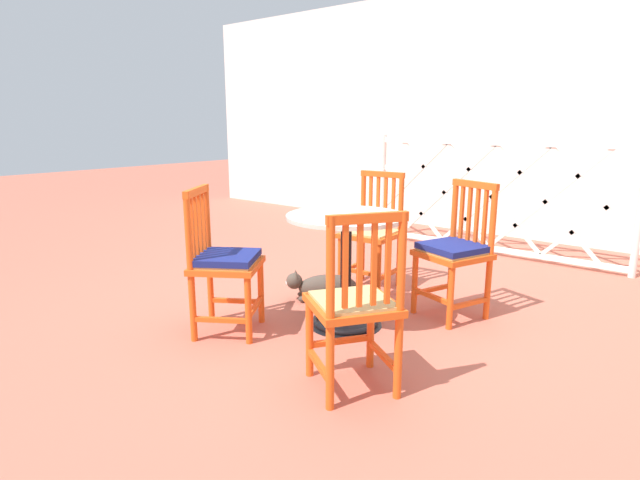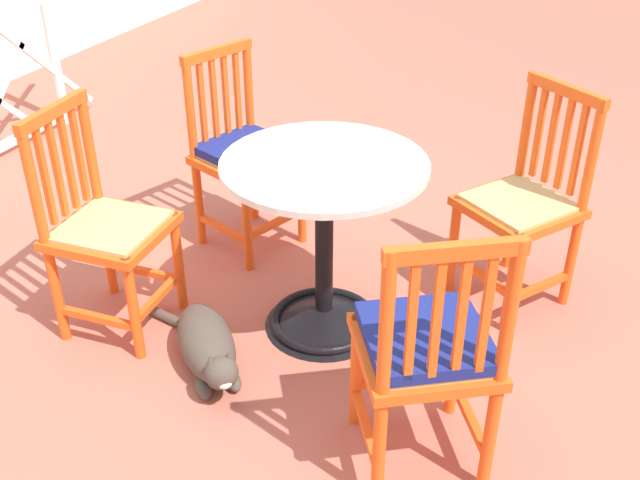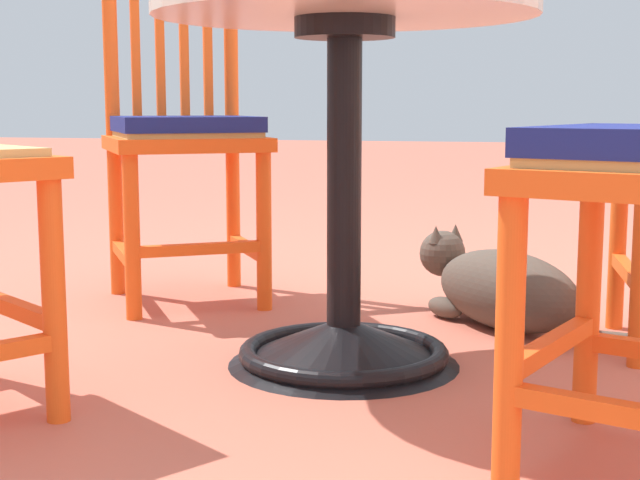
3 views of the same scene
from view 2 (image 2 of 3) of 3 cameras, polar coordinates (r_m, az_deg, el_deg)
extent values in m
plane|color=#BC604C|center=(3.13, 0.27, -5.99)|extent=(24.00, 24.00, 0.00)
cylinder|color=silver|center=(5.04, -19.69, 14.41)|extent=(0.06, 0.06, 1.15)
cube|color=silver|center=(4.87, -21.67, 13.48)|extent=(1.05, 0.02, 1.05)
cube|color=silver|center=(4.87, -21.67, 13.48)|extent=(1.05, 0.02, 1.05)
cone|color=black|center=(3.07, 0.30, -5.64)|extent=(0.48, 0.48, 0.10)
torus|color=black|center=(3.08, 0.30, -6.01)|extent=(0.44, 0.44, 0.04)
cylinder|color=black|center=(2.89, 0.31, -0.52)|extent=(0.07, 0.07, 0.66)
cylinder|color=black|center=(2.73, 0.33, 5.06)|extent=(0.20, 0.20, 0.04)
cylinder|color=beige|center=(2.72, 0.34, 5.67)|extent=(0.76, 0.76, 0.02)
cylinder|color=#EA5619|center=(3.12, -10.63, -1.64)|extent=(0.04, 0.04, 0.45)
cylinder|color=#EA5619|center=(2.89, -13.89, -5.08)|extent=(0.04, 0.04, 0.45)
cylinder|color=#EA5619|center=(3.18, -16.39, 3.01)|extent=(0.04, 0.04, 0.91)
cylinder|color=#EA5619|center=(2.95, -20.03, 0.01)|extent=(0.04, 0.04, 0.91)
cube|color=#EA5619|center=(3.25, -13.10, -2.33)|extent=(0.05, 0.34, 0.03)
cube|color=#EA5619|center=(3.02, -16.42, -5.66)|extent=(0.05, 0.34, 0.03)
cube|color=#EA5619|center=(3.03, -12.08, -4.15)|extent=(0.34, 0.05, 0.03)
cube|color=#EA5619|center=(2.98, -15.44, 0.66)|extent=(0.43, 0.43, 0.04)
cube|color=tan|center=(2.97, -15.50, 1.02)|extent=(0.38, 0.38, 0.02)
cube|color=#EA5619|center=(3.03, -17.73, 6.17)|extent=(0.03, 0.02, 0.39)
cube|color=#EA5619|center=(2.99, -18.47, 5.62)|extent=(0.03, 0.02, 0.39)
cube|color=#EA5619|center=(2.94, -19.23, 5.06)|extent=(0.03, 0.02, 0.39)
cube|color=#EA5619|center=(2.89, -20.02, 4.48)|extent=(0.03, 0.02, 0.39)
cube|color=#EA5619|center=(2.88, -19.56, 9.09)|extent=(0.38, 0.06, 0.04)
cylinder|color=#EA5619|center=(2.54, 2.74, -9.88)|extent=(0.04, 0.04, 0.45)
cylinder|color=#EA5619|center=(2.62, 10.15, -8.96)|extent=(0.04, 0.04, 0.45)
cylinder|color=#EA5619|center=(2.14, 4.74, -11.15)|extent=(0.04, 0.04, 0.91)
cylinder|color=#EA5619|center=(2.23, 13.40, -9.95)|extent=(0.04, 0.04, 0.91)
cube|color=#EA5619|center=(2.48, 3.50, -13.92)|extent=(0.30, 0.21, 0.03)
cube|color=#EA5619|center=(2.55, 11.16, -12.83)|extent=(0.30, 0.21, 0.03)
cube|color=#EA5619|center=(2.61, 6.44, -10.35)|extent=(0.21, 0.30, 0.03)
cube|color=#EA5619|center=(2.31, 7.89, -8.24)|extent=(0.55, 0.55, 0.04)
cube|color=tan|center=(2.30, 7.93, -7.82)|extent=(0.48, 0.48, 0.02)
cube|color=#EA5619|center=(2.01, 6.92, -6.16)|extent=(0.03, 0.03, 0.39)
cube|color=#EA5619|center=(2.03, 8.78, -5.95)|extent=(0.03, 0.03, 0.39)
cube|color=#EA5619|center=(2.05, 10.61, -5.74)|extent=(0.03, 0.03, 0.39)
cube|color=#EA5619|center=(2.07, 12.40, -5.52)|extent=(0.03, 0.03, 0.39)
cube|color=#EA5619|center=(1.92, 10.25, -0.83)|extent=(0.24, 0.34, 0.04)
cube|color=navy|center=(2.28, 7.98, -7.24)|extent=(0.50, 0.50, 0.04)
cylinder|color=#EA5619|center=(3.04, 14.22, -3.15)|extent=(0.04, 0.04, 0.45)
cylinder|color=#EA5619|center=(3.23, 10.02, -0.31)|extent=(0.04, 0.04, 0.45)
cylinder|color=#EA5619|center=(3.15, 19.13, 2.26)|extent=(0.04, 0.04, 0.91)
cylinder|color=#EA5619|center=(3.34, 14.78, 4.69)|extent=(0.04, 0.04, 0.91)
cube|color=#EA5619|center=(3.19, 16.18, -3.45)|extent=(0.30, 0.21, 0.03)
cube|color=#EA5619|center=(3.38, 12.06, -0.73)|extent=(0.30, 0.21, 0.03)
cube|color=#EA5619|center=(3.16, 11.94, -2.52)|extent=(0.21, 0.30, 0.03)
cube|color=#EA5619|center=(3.14, 14.73, 2.41)|extent=(0.55, 0.55, 0.04)
cube|color=tan|center=(3.13, 14.78, 2.76)|extent=(0.48, 0.48, 0.02)
cube|color=#EA5619|center=(3.09, 18.90, 6.43)|extent=(0.03, 0.03, 0.39)
cube|color=#EA5619|center=(3.13, 17.97, 6.90)|extent=(0.03, 0.03, 0.39)
cube|color=#EA5619|center=(3.17, 17.07, 7.36)|extent=(0.03, 0.03, 0.39)
cube|color=#EA5619|center=(3.21, 16.18, 7.80)|extent=(0.03, 0.03, 0.39)
cube|color=#EA5619|center=(3.07, 18.14, 10.69)|extent=(0.24, 0.33, 0.04)
cylinder|color=#EA5619|center=(3.53, -1.38, 3.08)|extent=(0.04, 0.04, 0.45)
cylinder|color=#EA5619|center=(3.33, -5.50, 1.07)|extent=(0.04, 0.04, 0.45)
cylinder|color=#EA5619|center=(3.66, -5.24, 7.99)|extent=(0.04, 0.04, 0.91)
cylinder|color=#EA5619|center=(3.46, -9.45, 6.31)|extent=(0.04, 0.04, 0.91)
cube|color=#EA5619|center=(3.68, -3.24, 2.78)|extent=(0.14, 0.33, 0.03)
cube|color=#EA5619|center=(3.49, -7.29, 0.83)|extent=(0.14, 0.33, 0.03)
cube|color=#EA5619|center=(3.46, -3.35, 1.31)|extent=(0.33, 0.14, 0.03)
cube|color=#EA5619|center=(3.45, -5.44, 6.06)|extent=(0.51, 0.51, 0.04)
cube|color=tan|center=(3.44, -5.46, 6.39)|extent=(0.45, 0.45, 0.02)
cube|color=#EA5619|center=(3.53, -6.25, 11.01)|extent=(0.03, 0.03, 0.39)
cube|color=#EA5619|center=(3.49, -7.11, 10.72)|extent=(0.03, 0.03, 0.39)
cube|color=#EA5619|center=(3.45, -7.98, 10.41)|extent=(0.03, 0.03, 0.39)
cube|color=#EA5619|center=(3.41, -8.87, 10.09)|extent=(0.03, 0.03, 0.39)
cube|color=#EA5619|center=(3.40, -7.79, 13.87)|extent=(0.37, 0.16, 0.04)
cube|color=navy|center=(3.43, -5.48, 6.84)|extent=(0.46, 0.46, 0.04)
ellipsoid|color=#4C4238|center=(2.89, -8.59, -7.63)|extent=(0.45, 0.45, 0.19)
ellipsoid|color=silver|center=(2.82, -8.10, -9.00)|extent=(0.23, 0.23, 0.14)
sphere|color=#4C4238|center=(2.67, -7.44, -9.90)|extent=(0.12, 0.12, 0.12)
ellipsoid|color=silver|center=(2.64, -7.19, -10.67)|extent=(0.07, 0.07, 0.04)
cone|color=#4C4238|center=(2.64, -6.90, -8.71)|extent=(0.04, 0.04, 0.04)
cone|color=#4C4238|center=(2.64, -8.26, -9.00)|extent=(0.04, 0.04, 0.04)
ellipsoid|color=#4C4238|center=(2.82, -6.60, -10.46)|extent=(0.12, 0.12, 0.05)
ellipsoid|color=#4C4238|center=(2.80, -8.81, -10.93)|extent=(0.12, 0.12, 0.05)
cylinder|color=#4C4238|center=(3.17, -11.54, -5.68)|extent=(0.08, 0.22, 0.04)
camera|label=1|loc=(4.47, 46.36, 14.56)|focal=29.04mm
camera|label=3|loc=(4.51, 4.98, 13.62)|focal=51.91mm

